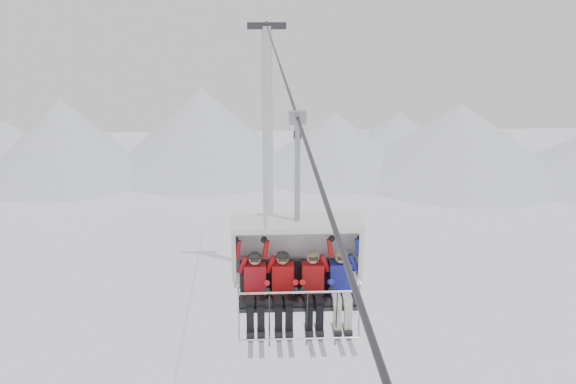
{
  "coord_description": "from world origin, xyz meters",
  "views": [
    {
      "loc": [
        -0.77,
        -15.56,
        15.59
      ],
      "look_at": [
        0.0,
        0.0,
        10.98
      ],
      "focal_mm": 45.0,
      "sensor_mm": 36.0,
      "label": 1
    }
  ],
  "objects_px": {
    "lift_tower_right": "(268,169)",
    "skier_center_left": "(283,288)",
    "skier_center_right": "(313,287)",
    "chairlift_carrier": "(297,258)",
    "skier_far_left": "(255,288)",
    "skier_far_right": "(341,287)"
  },
  "relations": [
    {
      "from": "chairlift_carrier",
      "to": "skier_far_right",
      "type": "height_order",
      "value": "chairlift_carrier"
    },
    {
      "from": "lift_tower_right",
      "to": "skier_center_right",
      "type": "xyz_separation_m",
      "value": [
        0.28,
        -25.51,
        4.42
      ]
    },
    {
      "from": "lift_tower_right",
      "to": "skier_center_right",
      "type": "relative_size",
      "value": 7.99
    },
    {
      "from": "lift_tower_right",
      "to": "skier_center_left",
      "type": "distance_m",
      "value": 25.9
    },
    {
      "from": "chairlift_carrier",
      "to": "skier_far_left",
      "type": "bearing_deg",
      "value": -158.45
    },
    {
      "from": "skier_center_left",
      "to": "chairlift_carrier",
      "type": "bearing_deg",
      "value": 48.95
    },
    {
      "from": "skier_center_left",
      "to": "skier_center_right",
      "type": "distance_m",
      "value": 0.55
    },
    {
      "from": "lift_tower_right",
      "to": "skier_far_right",
      "type": "relative_size",
      "value": 7.99
    },
    {
      "from": "lift_tower_right",
      "to": "skier_center_left",
      "type": "relative_size",
      "value": 7.99
    },
    {
      "from": "skier_center_right",
      "to": "skier_far_right",
      "type": "distance_m",
      "value": 0.51
    },
    {
      "from": "chairlift_carrier",
      "to": "skier_center_left",
      "type": "distance_m",
      "value": 0.62
    },
    {
      "from": "chairlift_carrier",
      "to": "skier_center_left",
      "type": "bearing_deg",
      "value": -131.05
    },
    {
      "from": "lift_tower_right",
      "to": "chairlift_carrier",
      "type": "bearing_deg",
      "value": -90.0
    },
    {
      "from": "lift_tower_right",
      "to": "skier_center_left",
      "type": "bearing_deg",
      "value": -90.59
    },
    {
      "from": "skier_center_right",
      "to": "lift_tower_right",
      "type": "bearing_deg",
      "value": 90.64
    },
    {
      "from": "skier_far_left",
      "to": "skier_center_left",
      "type": "bearing_deg",
      "value": 0.0
    },
    {
      "from": "lift_tower_right",
      "to": "skier_far_left",
      "type": "bearing_deg",
      "value": -91.73
    },
    {
      "from": "lift_tower_right",
      "to": "skier_far_left",
      "type": "xyz_separation_m",
      "value": [
        -0.77,
        -25.51,
        4.42
      ]
    },
    {
      "from": "skier_center_left",
      "to": "skier_far_left",
      "type": "bearing_deg",
      "value": 180.0
    },
    {
      "from": "lift_tower_right",
      "to": "chairlift_carrier",
      "type": "height_order",
      "value": "lift_tower_right"
    },
    {
      "from": "skier_center_right",
      "to": "skier_far_right",
      "type": "bearing_deg",
      "value": 0.0
    },
    {
      "from": "skier_far_left",
      "to": "skier_center_left",
      "type": "distance_m",
      "value": 0.51
    }
  ]
}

